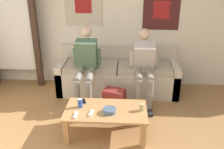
% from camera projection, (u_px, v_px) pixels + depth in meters
% --- Properties ---
extents(wall_back, '(10.00, 0.07, 2.55)m').
position_uv_depth(wall_back, '(107.00, 18.00, 4.53)').
color(wall_back, silver).
rests_on(wall_back, ground_plane).
extents(door_frame, '(1.00, 0.10, 2.15)m').
position_uv_depth(door_frame, '(9.00, 23.00, 4.46)').
color(door_frame, '#382319').
rests_on(door_frame, ground_plane).
extents(couch, '(2.13, 0.73, 0.79)m').
position_uv_depth(couch, '(118.00, 76.00, 4.56)').
color(couch, beige).
rests_on(couch, ground_plane).
extents(coffee_table, '(1.09, 0.60, 0.38)m').
position_uv_depth(coffee_table, '(106.00, 114.00, 3.34)').
color(coffee_table, '#B27F4C').
rests_on(coffee_table, ground_plane).
extents(person_seated_adult, '(0.47, 0.88, 1.24)m').
position_uv_depth(person_seated_adult, '(86.00, 64.00, 4.07)').
color(person_seated_adult, gray).
rests_on(person_seated_adult, ground_plane).
extents(person_seated_teen, '(0.47, 0.87, 1.20)m').
position_uv_depth(person_seated_teen, '(144.00, 64.00, 4.07)').
color(person_seated_teen, gray).
rests_on(person_seated_teen, ground_plane).
extents(backpack, '(0.38, 0.32, 0.36)m').
position_uv_depth(backpack, '(114.00, 101.00, 3.96)').
color(backpack, maroon).
rests_on(backpack, ground_plane).
extents(ceramic_bowl, '(0.18, 0.18, 0.06)m').
position_uv_depth(ceramic_bowl, '(109.00, 110.00, 3.23)').
color(ceramic_bowl, '#475B75').
rests_on(ceramic_bowl, coffee_table).
extents(pillar_candle, '(0.06, 0.06, 0.12)m').
position_uv_depth(pillar_candle, '(141.00, 107.00, 3.27)').
color(pillar_candle, tan).
rests_on(pillar_candle, coffee_table).
extents(drink_can_blue, '(0.07, 0.07, 0.12)m').
position_uv_depth(drink_can_blue, '(80.00, 103.00, 3.35)').
color(drink_can_blue, '#28479E').
rests_on(drink_can_blue, coffee_table).
extents(game_controller_near_left, '(0.06, 0.15, 0.03)m').
position_uv_depth(game_controller_near_left, '(91.00, 113.00, 3.21)').
color(game_controller_near_left, white).
rests_on(game_controller_near_left, coffee_table).
extents(game_controller_near_right, '(0.04, 0.15, 0.03)m').
position_uv_depth(game_controller_near_right, '(76.00, 115.00, 3.17)').
color(game_controller_near_right, white).
rests_on(game_controller_near_right, coffee_table).
extents(cell_phone, '(0.11, 0.15, 0.01)m').
position_uv_depth(cell_phone, '(83.00, 101.00, 3.51)').
color(cell_phone, black).
rests_on(cell_phone, coffee_table).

